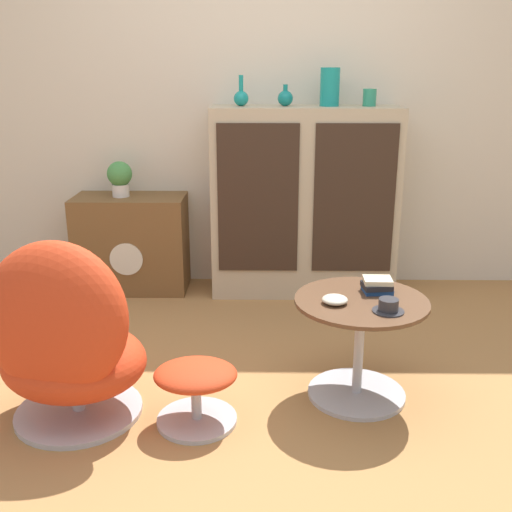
# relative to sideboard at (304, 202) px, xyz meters

# --- Properties ---
(ground_plane) EXTENTS (12.00, 12.00, 0.00)m
(ground_plane) POSITION_rel_sideboard_xyz_m (-0.29, -1.47, -0.61)
(ground_plane) COLOR #A87542
(wall_back) EXTENTS (6.40, 0.06, 2.60)m
(wall_back) POSITION_rel_sideboard_xyz_m (-0.29, 0.23, 0.69)
(wall_back) COLOR beige
(wall_back) RESTS_ON ground_plane
(sideboard) EXTENTS (1.19, 0.41, 1.22)m
(sideboard) POSITION_rel_sideboard_xyz_m (0.00, 0.00, 0.00)
(sideboard) COLOR tan
(sideboard) RESTS_ON ground_plane
(tv_console) EXTENTS (0.73, 0.38, 0.64)m
(tv_console) POSITION_rel_sideboard_xyz_m (-1.15, 0.01, -0.29)
(tv_console) COLOR brown
(tv_console) RESTS_ON ground_plane
(egg_chair) EXTENTS (0.73, 0.68, 0.84)m
(egg_chair) POSITION_rel_sideboard_xyz_m (-1.08, -1.60, -0.24)
(egg_chair) COLOR #B7B7BC
(egg_chair) RESTS_ON ground_plane
(ottoman) EXTENTS (0.35, 0.35, 0.27)m
(ottoman) POSITION_rel_sideboard_xyz_m (-0.55, -1.60, -0.43)
(ottoman) COLOR #B7B7BC
(ottoman) RESTS_ON ground_plane
(coffee_table) EXTENTS (0.59, 0.59, 0.48)m
(coffee_table) POSITION_rel_sideboard_xyz_m (0.17, -1.37, -0.32)
(coffee_table) COLOR #B7B7BC
(coffee_table) RESTS_ON ground_plane
(vase_leftmost) EXTENTS (0.09, 0.09, 0.19)m
(vase_leftmost) POSITION_rel_sideboard_xyz_m (-0.41, 0.00, 0.66)
(vase_leftmost) COLOR teal
(vase_leftmost) RESTS_ON sideboard
(vase_inner_left) EXTENTS (0.09, 0.09, 0.13)m
(vase_inner_left) POSITION_rel_sideboard_xyz_m (-0.13, 0.00, 0.66)
(vase_inner_left) COLOR #147A75
(vase_inner_left) RESTS_ON sideboard
(vase_inner_right) EXTENTS (0.12, 0.12, 0.23)m
(vase_inner_right) POSITION_rel_sideboard_xyz_m (0.14, 0.00, 0.72)
(vase_inner_right) COLOR teal
(vase_inner_right) RESTS_ON sideboard
(vase_rightmost) EXTENTS (0.08, 0.08, 0.11)m
(vase_rightmost) POSITION_rel_sideboard_xyz_m (0.39, 0.00, 0.66)
(vase_rightmost) COLOR #2D8E6B
(vase_rightmost) RESTS_ON sideboard
(potted_plant) EXTENTS (0.16, 0.16, 0.23)m
(potted_plant) POSITION_rel_sideboard_xyz_m (-1.20, 0.01, 0.16)
(potted_plant) COLOR silver
(potted_plant) RESTS_ON tv_console
(teacup) EXTENTS (0.13, 0.13, 0.06)m
(teacup) POSITION_rel_sideboard_xyz_m (0.26, -1.51, -0.11)
(teacup) COLOR #2D2D33
(teacup) RESTS_ON coffee_table
(book_stack) EXTENTS (0.14, 0.13, 0.07)m
(book_stack) POSITION_rel_sideboard_xyz_m (0.25, -1.29, -0.10)
(book_stack) COLOR #1E478C
(book_stack) RESTS_ON coffee_table
(bowl) EXTENTS (0.11, 0.11, 0.04)m
(bowl) POSITION_rel_sideboard_xyz_m (0.05, -1.42, -0.11)
(bowl) COLOR beige
(bowl) RESTS_ON coffee_table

